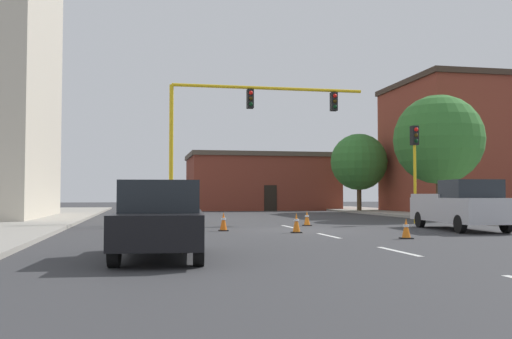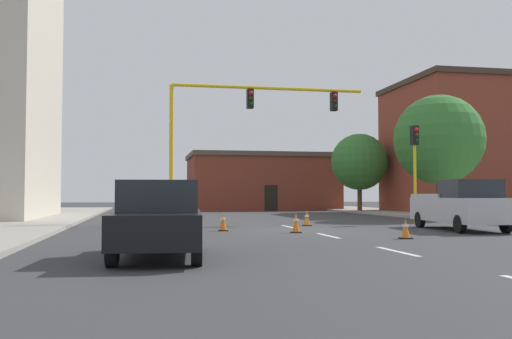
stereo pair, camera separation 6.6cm
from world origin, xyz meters
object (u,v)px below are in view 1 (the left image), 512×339
traffic_cone_roadside_c (223,222)px  traffic_cone_roadside_b (296,223)px  traffic_light_pole_right (415,152)px  pickup_truck_silver (461,206)px  traffic_cone_roadside_a (406,229)px  traffic_signal_gantry (201,176)px  tree_right_far (359,162)px  sedan_black_near_left (161,219)px  traffic_cone_roadside_d (307,218)px  tree_right_mid (438,140)px

traffic_cone_roadside_c → traffic_cone_roadside_b: bearing=-32.3°
traffic_light_pole_right → traffic_cone_roadside_c: size_ratio=6.49×
pickup_truck_silver → traffic_cone_roadside_a: pickup_truck_silver is taller
traffic_signal_gantry → traffic_cone_roadside_a: size_ratio=16.18×
traffic_light_pole_right → pickup_truck_silver: size_ratio=0.87×
tree_right_far → traffic_cone_roadside_c: bearing=-123.5°
tree_right_far → sedan_black_near_left: (-16.41, -29.80, -3.10)m
traffic_cone_roadside_a → traffic_cone_roadside_c: size_ratio=0.89×
traffic_signal_gantry → traffic_cone_roadside_b: size_ratio=14.27×
traffic_cone_roadside_a → sedan_black_near_left: bearing=-152.8°
traffic_cone_roadside_d → sedan_black_near_left: bearing=-120.0°
traffic_cone_roadside_b → tree_right_mid: bearing=40.7°
traffic_light_pole_right → traffic_cone_roadside_a: size_ratio=7.33×
sedan_black_near_left → traffic_light_pole_right: bearing=45.4°
sedan_black_near_left → traffic_cone_roadside_a: sedan_black_near_left is taller
traffic_cone_roadside_d → tree_right_mid: bearing=28.3°
sedan_black_near_left → traffic_cone_roadside_b: sedan_black_near_left is taller
tree_right_far → pickup_truck_silver: tree_right_far is taller
tree_right_far → traffic_cone_roadside_c: tree_right_far is taller
traffic_cone_roadside_b → traffic_cone_roadside_a: bearing=-51.1°
tree_right_far → traffic_cone_roadside_c: size_ratio=8.44×
traffic_light_pole_right → traffic_cone_roadside_d: (-5.78, -0.90, -3.19)m
traffic_signal_gantry → pickup_truck_silver: 12.00m
tree_right_far → sedan_black_near_left: tree_right_far is taller
traffic_cone_roadside_b → traffic_light_pole_right: bearing=35.8°
traffic_cone_roadside_c → pickup_truck_silver: bearing=-7.9°
traffic_signal_gantry → tree_right_far: (14.06, 15.13, 1.66)m
tree_right_far → tree_right_mid: 12.81m
pickup_truck_silver → traffic_cone_roadside_a: size_ratio=8.46×
sedan_black_near_left → traffic_cone_roadside_a: bearing=27.2°
tree_right_mid → traffic_cone_roadside_b: (-11.06, -9.53, -4.21)m
sedan_black_near_left → traffic_cone_roadside_a: size_ratio=7.07×
traffic_signal_gantry → sedan_black_near_left: traffic_signal_gantry is taller
traffic_signal_gantry → traffic_cone_roadside_a: 12.14m
sedan_black_near_left → traffic_cone_roadside_c: bearing=73.5°
traffic_signal_gantry → traffic_cone_roadside_c: bearing=-86.6°
traffic_cone_roadside_a → traffic_cone_roadside_b: 4.36m
traffic_signal_gantry → traffic_light_pole_right: (10.35, -1.79, 1.19)m
traffic_cone_roadside_c → traffic_signal_gantry: bearing=93.4°
traffic_signal_gantry → traffic_cone_roadside_a: bearing=-62.2°
sedan_black_near_left → traffic_cone_roadside_c: 9.46m
tree_right_mid → sedan_black_near_left: bearing=-133.7°
sedan_black_near_left → traffic_signal_gantry: bearing=80.9°
tree_right_mid → traffic_cone_roadside_b: bearing=-139.3°
tree_right_far → traffic_cone_roadside_d: size_ratio=9.09×
sedan_black_near_left → traffic_cone_roadside_d: bearing=60.0°
traffic_signal_gantry → traffic_light_pole_right: size_ratio=2.21×
traffic_cone_roadside_a → traffic_cone_roadside_c: traffic_cone_roadside_c is taller
traffic_cone_roadside_b → traffic_cone_roadside_c: size_ratio=1.00×
traffic_cone_roadside_c → tree_right_far: bearing=56.5°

